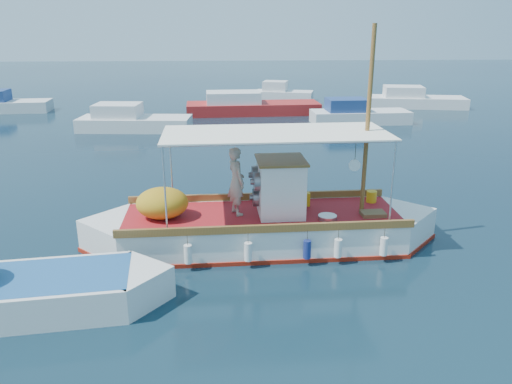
{
  "coord_description": "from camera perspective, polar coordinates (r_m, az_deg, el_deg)",
  "views": [
    {
      "loc": [
        -1.45,
        -13.92,
        6.03
      ],
      "look_at": [
        -0.61,
        0.0,
        1.38
      ],
      "focal_mm": 35.0,
      "sensor_mm": 36.0,
      "label": 1
    }
  ],
  "objects": [
    {
      "name": "bg_boat_ne",
      "position": [
        33.45,
        11.48,
        8.56
      ],
      "size": [
        6.36,
        2.41,
        1.8
      ],
      "rotation": [
        0.0,
        0.0,
        0.03
      ],
      "color": "silver",
      "rests_on": "ground"
    },
    {
      "name": "bg_boat_far_n",
      "position": [
        43.19,
        2.97,
        11.07
      ],
      "size": [
        5.22,
        3.2,
        1.8
      ],
      "rotation": [
        0.0,
        0.0,
        -0.26
      ],
      "color": "silver",
      "rests_on": "ground"
    },
    {
      "name": "dinghy",
      "position": [
        12.49,
        -26.61,
        -10.65
      ],
      "size": [
        7.16,
        2.62,
        1.76
      ],
      "rotation": [
        0.0,
        0.0,
        0.12
      ],
      "color": "white",
      "rests_on": "ground"
    },
    {
      "name": "fishing_caique",
      "position": [
        14.35,
        0.47,
        -3.96
      ],
      "size": [
        10.34,
        3.1,
        6.31
      ],
      "rotation": [
        0.0,
        0.0,
        0.03
      ],
      "color": "white",
      "rests_on": "ground"
    },
    {
      "name": "bg_boat_far_w",
      "position": [
        41.6,
        -27.05,
        8.82
      ],
      "size": [
        6.51,
        2.79,
        1.8
      ],
      "rotation": [
        0.0,
        0.0,
        0.08
      ],
      "color": "silver",
      "rests_on": "ground"
    },
    {
      "name": "bg_boat_e",
      "position": [
        41.34,
        17.6,
        9.91
      ],
      "size": [
        7.57,
        3.79,
        1.8
      ],
      "rotation": [
        0.0,
        0.0,
        -0.17
      ],
      "color": "silver",
      "rests_on": "ground"
    },
    {
      "name": "ground",
      "position": [
        15.24,
        2.31,
        -4.87
      ],
      "size": [
        160.0,
        160.0,
        0.0
      ],
      "primitive_type": "plane",
      "color": "black",
      "rests_on": "ground"
    },
    {
      "name": "bg_boat_nw",
      "position": [
        31.42,
        -14.03,
        7.76
      ],
      "size": [
        6.82,
        2.93,
        1.8
      ],
      "rotation": [
        0.0,
        0.0,
        -0.08
      ],
      "color": "silver",
      "rests_on": "ground"
    },
    {
      "name": "bg_boat_n",
      "position": [
        36.33,
        -0.82,
        9.69
      ],
      "size": [
        9.57,
        3.25,
        1.8
      ],
      "rotation": [
        0.0,
        0.0,
        0.05
      ],
      "color": "#AB1E1C",
      "rests_on": "ground"
    }
  ]
}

